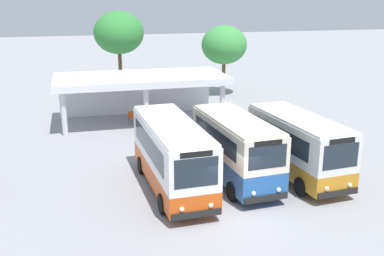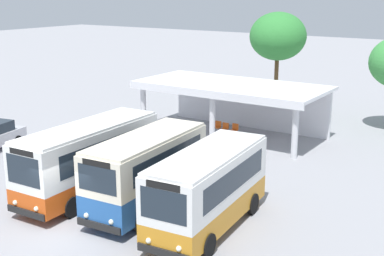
{
  "view_description": "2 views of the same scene",
  "coord_description": "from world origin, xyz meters",
  "px_view_note": "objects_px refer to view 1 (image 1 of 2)",
  "views": [
    {
      "loc": [
        -6.01,
        -16.7,
        9.02
      ],
      "look_at": [
        -0.14,
        6.29,
        2.08
      ],
      "focal_mm": 43.17,
      "sensor_mm": 36.0,
      "label": 1
    },
    {
      "loc": [
        14.58,
        -12.93,
        9.22
      ],
      "look_at": [
        0.46,
        8.29,
        2.41
      ],
      "focal_mm": 48.66,
      "sensor_mm": 36.0,
      "label": 2
    }
  ],
  "objects_px": {
    "waiting_chair_middle_seat": "(149,115)",
    "city_bus_middle_cream": "(298,144)",
    "waiting_chair_end_by_column": "(131,116)",
    "city_bus_nearest_orange": "(172,153)",
    "waiting_chair_second_from_end": "(140,116)",
    "city_bus_second_in_row": "(236,147)"
  },
  "relations": [
    {
      "from": "waiting_chair_middle_seat",
      "to": "city_bus_middle_cream",
      "type": "bearing_deg",
      "value": -65.37
    },
    {
      "from": "waiting_chair_middle_seat",
      "to": "waiting_chair_end_by_column",
      "type": "bearing_deg",
      "value": -178.45
    },
    {
      "from": "city_bus_nearest_orange",
      "to": "waiting_chair_end_by_column",
      "type": "bearing_deg",
      "value": 92.03
    },
    {
      "from": "waiting_chair_second_from_end",
      "to": "city_bus_middle_cream",
      "type": "bearing_deg",
      "value": -62.66
    },
    {
      "from": "waiting_chair_second_from_end",
      "to": "waiting_chair_middle_seat",
      "type": "relative_size",
      "value": 1.0
    },
    {
      "from": "city_bus_second_in_row",
      "to": "city_bus_middle_cream",
      "type": "bearing_deg",
      "value": -3.76
    },
    {
      "from": "city_bus_middle_cream",
      "to": "waiting_chair_second_from_end",
      "type": "xyz_separation_m",
      "value": [
        -6.24,
        12.06,
        -1.24
      ]
    },
    {
      "from": "city_bus_second_in_row",
      "to": "waiting_chair_end_by_column",
      "type": "height_order",
      "value": "city_bus_second_in_row"
    },
    {
      "from": "city_bus_second_in_row",
      "to": "city_bus_middle_cream",
      "type": "distance_m",
      "value": 3.23
    },
    {
      "from": "waiting_chair_end_by_column",
      "to": "waiting_chair_middle_seat",
      "type": "xyz_separation_m",
      "value": [
        1.27,
        0.03,
        0.0
      ]
    },
    {
      "from": "waiting_chair_middle_seat",
      "to": "city_bus_second_in_row",
      "type": "bearing_deg",
      "value": -78.78
    },
    {
      "from": "waiting_chair_second_from_end",
      "to": "city_bus_nearest_orange",
      "type": "bearing_deg",
      "value": -90.98
    },
    {
      "from": "city_bus_nearest_orange",
      "to": "city_bus_middle_cream",
      "type": "bearing_deg",
      "value": -0.4
    },
    {
      "from": "city_bus_nearest_orange",
      "to": "waiting_chair_second_from_end",
      "type": "bearing_deg",
      "value": 89.02
    },
    {
      "from": "city_bus_nearest_orange",
      "to": "city_bus_middle_cream",
      "type": "relative_size",
      "value": 1.12
    },
    {
      "from": "city_bus_second_in_row",
      "to": "waiting_chair_second_from_end",
      "type": "xyz_separation_m",
      "value": [
        -3.02,
        11.85,
        -1.28
      ]
    },
    {
      "from": "city_bus_nearest_orange",
      "to": "waiting_chair_second_from_end",
      "type": "height_order",
      "value": "city_bus_nearest_orange"
    },
    {
      "from": "city_bus_nearest_orange",
      "to": "city_bus_middle_cream",
      "type": "xyz_separation_m",
      "value": [
        6.44,
        -0.04,
        -0.06
      ]
    },
    {
      "from": "city_bus_middle_cream",
      "to": "city_bus_second_in_row",
      "type": "bearing_deg",
      "value": 176.24
    },
    {
      "from": "city_bus_second_in_row",
      "to": "waiting_chair_end_by_column",
      "type": "bearing_deg",
      "value": 106.96
    },
    {
      "from": "waiting_chair_second_from_end",
      "to": "city_bus_second_in_row",
      "type": "bearing_deg",
      "value": -75.72
    },
    {
      "from": "city_bus_nearest_orange",
      "to": "waiting_chair_second_from_end",
      "type": "relative_size",
      "value": 9.18
    }
  ]
}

